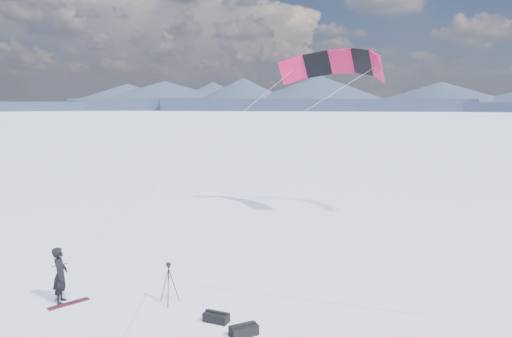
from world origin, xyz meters
TOP-DOWN VIEW (x-y plane):
  - ground at (0.00, 0.00)m, footprint 1800.00×1800.00m
  - horizon_hills at (-0.00, 0.00)m, footprint 704.84×706.81m
  - snow_tracks at (-1.98, 0.09)m, footprint 13.93×9.84m
  - snowkiter at (-1.83, 2.73)m, footprint 0.69×0.83m
  - snowboard at (-1.65, 2.46)m, footprint 1.40×0.56m
  - tripod at (1.32, 0.85)m, footprint 0.60×0.68m
  - gear_bag_a at (2.40, -2.46)m, footprint 0.84×0.43m
  - gear_bag_b at (2.09, -1.25)m, footprint 0.77×0.85m
  - power_kite at (13.93, 7.93)m, footprint 17.18×8.31m

SIDE VIEW (x-z plane):
  - ground at x=0.00m, z-range 0.00..0.00m
  - snowkiter at x=-1.83m, z-range -0.97..0.97m
  - snow_tracks at x=-1.98m, z-range 0.00..0.01m
  - snowboard at x=-1.65m, z-range 0.00..0.04m
  - gear_bag_b at x=2.09m, z-range -0.02..0.33m
  - gear_bag_a at x=2.40m, z-range -0.02..0.35m
  - tripod at x=1.32m, z-range 0.20..1.63m
  - horizon_hills at x=0.00m, z-range -0.79..8.00m
  - power_kite at x=13.93m, z-range 4.55..12.91m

